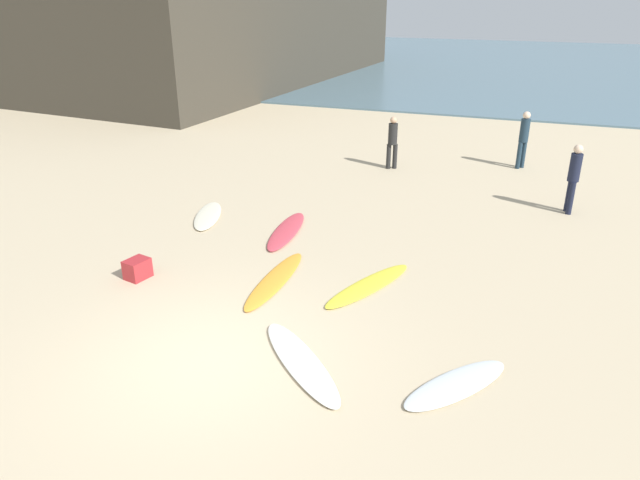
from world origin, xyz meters
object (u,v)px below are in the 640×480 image
surfboard_3 (369,285)px  beachgoer_near (574,175)px  surfboard_1 (275,280)px  surfboard_0 (286,231)px  beach_cooler (137,269)px  surfboard_5 (301,362)px  surfboard_2 (208,216)px  beachgoer_mid (393,140)px  beachgoer_far (524,137)px  surfboard_4 (456,385)px

surfboard_3 → beachgoer_near: (3.68, 5.55, 0.95)m
surfboard_1 → surfboard_3: 1.82m
surfboard_0 → beach_cooler: 3.62m
surfboard_5 → surfboard_1: bearing=76.5°
surfboard_0 → beachgoer_near: beachgoer_near is taller
surfboard_1 → surfboard_2: size_ratio=1.32×
surfboard_0 → surfboard_2: size_ratio=1.21×
surfboard_0 → surfboard_2: surfboard_0 is taller
beachgoer_mid → beachgoer_far: beachgoer_far is taller
surfboard_0 → surfboard_4: 6.32m
surfboard_5 → surfboard_3: bearing=38.1°
beachgoer_near → beachgoer_far: bearing=-172.7°
surfboard_0 → surfboard_4: bearing=-50.9°
surfboard_2 → beachgoer_near: size_ratio=1.11×
surfboard_2 → beachgoer_far: bearing=-155.4°
beachgoer_mid → beach_cooler: bearing=-132.5°
beach_cooler → surfboard_5: bearing=-21.2°
beachgoer_far → beach_cooler: beachgoer_far is taller
surfboard_5 → surfboard_4: bearing=-39.4°
surfboard_5 → beachgoer_mid: size_ratio=1.47×
beachgoer_mid → surfboard_2: bearing=-144.7°
surfboard_3 → beachgoer_mid: beachgoer_mid is taller
surfboard_0 → surfboard_2: (-2.22, 0.24, -0.00)m
beachgoer_near → beachgoer_mid: size_ratio=1.08×
surfboard_2 → beachgoer_far: 10.08m
beachgoer_near → surfboard_1: bearing=-54.7°
surfboard_4 → beachgoer_far: bearing=-55.3°
surfboard_4 → beachgoer_mid: 10.93m
surfboard_4 → surfboard_3: bearing=-14.9°
surfboard_4 → beach_cooler: (-6.36, 1.33, 0.16)m
beachgoer_mid → beachgoer_far: size_ratio=0.92×
surfboard_4 → beachgoer_far: beachgoer_far is taller
beachgoer_far → surfboard_4: bearing=35.7°
beach_cooler → surfboard_0: bearing=59.2°
surfboard_0 → surfboard_1: (0.74, -2.34, -0.01)m
surfboard_2 → surfboard_1: bearing=118.6°
surfboard_1 → surfboard_3: size_ratio=1.07×
surfboard_3 → surfboard_5: size_ratio=1.00×
beachgoer_near → surfboard_3: bearing=-45.7°
surfboard_1 → surfboard_5: (1.47, -2.35, 0.01)m
surfboard_1 → beachgoer_far: 10.56m
beachgoer_far → surfboard_3: bearing=23.2°
beachgoer_far → beachgoer_near: bearing=56.9°
surfboard_3 → surfboard_2: bearing=178.6°
surfboard_4 → beachgoer_mid: (-3.42, 10.34, 0.86)m
surfboard_4 → surfboard_5: (-2.29, -0.25, 0.00)m
surfboard_4 → beachgoer_near: beachgoer_near is taller
surfboard_2 → beach_cooler: bearing=75.9°
surfboard_0 → surfboard_5: (2.21, -4.68, 0.00)m
beach_cooler → beachgoer_mid: bearing=71.9°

